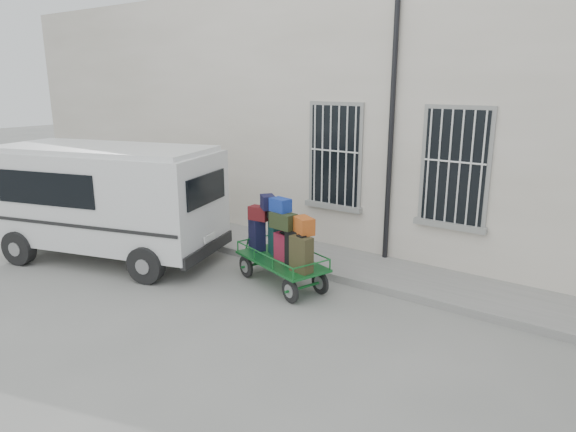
# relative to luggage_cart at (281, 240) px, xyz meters

# --- Properties ---
(ground) EXTENTS (80.00, 80.00, 0.00)m
(ground) POSITION_rel_luggage_cart_xyz_m (0.16, -0.63, -0.91)
(ground) COLOR slate
(ground) RESTS_ON ground
(building) EXTENTS (24.00, 5.15, 6.00)m
(building) POSITION_rel_luggage_cart_xyz_m (0.16, 4.87, 2.09)
(building) COLOR beige
(building) RESTS_ON ground
(sidewalk) EXTENTS (24.00, 1.70, 0.15)m
(sidewalk) POSITION_rel_luggage_cart_xyz_m (0.16, 1.57, -0.83)
(sidewalk) COLOR gray
(sidewalk) RESTS_ON ground
(luggage_cart) EXTENTS (2.37, 1.48, 1.75)m
(luggage_cart) POSITION_rel_luggage_cart_xyz_m (0.00, 0.00, 0.00)
(luggage_cart) COLOR black
(luggage_cart) RESTS_ON ground
(van) EXTENTS (5.36, 3.43, 2.52)m
(van) POSITION_rel_luggage_cart_xyz_m (-4.03, -1.00, 0.54)
(van) COLOR silver
(van) RESTS_ON ground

